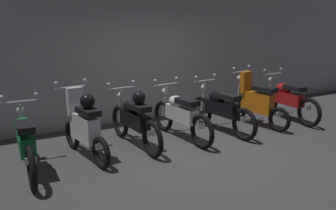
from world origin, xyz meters
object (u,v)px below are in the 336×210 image
object	(u,v)px
motorbike_slot_2	(134,119)
motorbike_slot_6	(287,99)
motorbike_slot_3	(181,115)
motorbike_slot_5	(256,102)
motorbike_slot_0	(26,142)
motorbike_slot_1	(84,126)
motorbike_slot_4	(221,109)

from	to	relation	value
motorbike_slot_2	motorbike_slot_6	world-z (taller)	same
motorbike_slot_3	motorbike_slot_6	xyz separation A→B (m)	(2.90, -0.03, 0.00)
motorbike_slot_6	motorbike_slot_5	bearing A→B (deg)	-179.43
motorbike_slot_3	motorbike_slot_6	distance (m)	2.90
motorbike_slot_6	motorbike_slot_0	bearing A→B (deg)	-178.28
motorbike_slot_2	motorbike_slot_1	bearing A→B (deg)	-174.73
motorbike_slot_1	motorbike_slot_3	world-z (taller)	motorbike_slot_1
motorbike_slot_0	motorbike_slot_5	world-z (taller)	motorbike_slot_5
motorbike_slot_1	motorbike_slot_4	size ratio (longest dim) A/B	0.86
motorbike_slot_3	motorbike_slot_5	bearing A→B (deg)	-1.12
motorbike_slot_2	motorbike_slot_3	size ratio (longest dim) A/B	1.00
motorbike_slot_0	motorbike_slot_6	world-z (taller)	same
motorbike_slot_0	motorbike_slot_3	size ratio (longest dim) A/B	1.00
motorbike_slot_0	motorbike_slot_6	distance (m)	5.79
motorbike_slot_5	motorbike_slot_6	size ratio (longest dim) A/B	0.86
motorbike_slot_3	motorbike_slot_4	bearing A→B (deg)	-1.93
motorbike_slot_0	motorbike_slot_5	xyz separation A→B (m)	(4.81, 0.16, 0.04)
motorbike_slot_2	motorbike_slot_5	world-z (taller)	motorbike_slot_5
motorbike_slot_0	motorbike_slot_6	xyz separation A→B (m)	(5.79, 0.17, 0.00)
motorbike_slot_1	motorbike_slot_3	distance (m)	1.93
motorbike_slot_4	motorbike_slot_5	world-z (taller)	motorbike_slot_5
motorbike_slot_0	motorbike_slot_1	xyz separation A→B (m)	(0.96, 0.16, 0.08)
motorbike_slot_1	motorbike_slot_4	distance (m)	2.90
motorbike_slot_0	motorbike_slot_2	world-z (taller)	same
motorbike_slot_4	motorbike_slot_2	bearing A→B (deg)	177.49
motorbike_slot_0	motorbike_slot_3	xyz separation A→B (m)	(2.89, 0.20, 0.00)
motorbike_slot_0	motorbike_slot_4	xyz separation A→B (m)	(3.85, 0.17, 0.00)
motorbike_slot_4	motorbike_slot_3	bearing A→B (deg)	178.07
motorbike_slot_1	motorbike_slot_2	bearing A→B (deg)	5.27
motorbike_slot_1	motorbike_slot_5	world-z (taller)	same
motorbike_slot_0	motorbike_slot_3	bearing A→B (deg)	4.00
motorbike_slot_1	motorbike_slot_6	size ratio (longest dim) A/B	0.86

